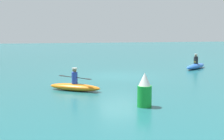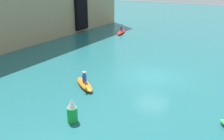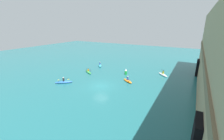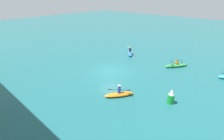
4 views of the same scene
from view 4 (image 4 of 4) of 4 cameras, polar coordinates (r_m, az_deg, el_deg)
ground_plane at (r=21.83m, az=-0.55°, el=-0.56°), size 120.00×120.00×0.00m
kayak_blue at (r=28.31m, az=5.88°, el=5.70°), size 2.63×3.00×1.21m
kayak_green at (r=24.73m, az=20.28°, el=1.49°), size 2.43×3.13×1.07m
kayak_orange at (r=16.75m, az=2.30°, el=-7.82°), size 2.18×2.71×1.17m
marker_buoy at (r=16.42m, az=18.73°, el=-8.26°), size 0.58×0.58×1.39m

